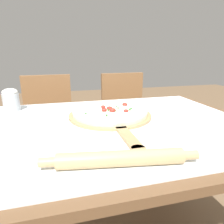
{
  "coord_description": "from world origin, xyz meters",
  "views": [
    {
      "loc": [
        -0.22,
        -0.81,
        1.07
      ],
      "look_at": [
        0.0,
        0.07,
        0.8
      ],
      "focal_mm": 32.0,
      "sensor_mm": 36.0,
      "label": 1
    }
  ],
  "objects_px": {
    "pizza_peel": "(111,116)",
    "pizza": "(111,111)",
    "flour_cup": "(11,100)",
    "rolling_pin": "(121,159)",
    "chair_left": "(50,123)",
    "chair_right": "(125,117)"
  },
  "relations": [
    {
      "from": "pizza",
      "to": "chair_right",
      "type": "bearing_deg",
      "value": 66.11
    },
    {
      "from": "pizza_peel",
      "to": "rolling_pin",
      "type": "bearing_deg",
      "value": -100.84
    },
    {
      "from": "pizza_peel",
      "to": "chair_left",
      "type": "distance_m",
      "value": 0.83
    },
    {
      "from": "chair_right",
      "to": "flour_cup",
      "type": "height_order",
      "value": "chair_right"
    },
    {
      "from": "chair_left",
      "to": "pizza_peel",
      "type": "bearing_deg",
      "value": -66.74
    },
    {
      "from": "pizza_peel",
      "to": "chair_right",
      "type": "distance_m",
      "value": 0.81
    },
    {
      "from": "pizza_peel",
      "to": "pizza",
      "type": "bearing_deg",
      "value": 89.44
    },
    {
      "from": "chair_right",
      "to": "flour_cup",
      "type": "distance_m",
      "value": 0.97
    },
    {
      "from": "pizza",
      "to": "rolling_pin",
      "type": "bearing_deg",
      "value": -100.39
    },
    {
      "from": "pizza_peel",
      "to": "chair_right",
      "type": "height_order",
      "value": "chair_right"
    },
    {
      "from": "pizza",
      "to": "chair_right",
      "type": "xyz_separation_m",
      "value": [
        0.31,
        0.69,
        -0.27
      ]
    },
    {
      "from": "pizza",
      "to": "flour_cup",
      "type": "bearing_deg",
      "value": 155.54
    },
    {
      "from": "pizza",
      "to": "flour_cup",
      "type": "xyz_separation_m",
      "value": [
        -0.49,
        0.22,
        0.04
      ]
    },
    {
      "from": "flour_cup",
      "to": "rolling_pin",
      "type": "bearing_deg",
      "value": -58.51
    },
    {
      "from": "flour_cup",
      "to": "chair_right",
      "type": "bearing_deg",
      "value": 30.45
    },
    {
      "from": "pizza_peel",
      "to": "pizza",
      "type": "height_order",
      "value": "pizza"
    },
    {
      "from": "pizza",
      "to": "chair_left",
      "type": "relative_size",
      "value": 0.41
    },
    {
      "from": "pizza_peel",
      "to": "rolling_pin",
      "type": "xyz_separation_m",
      "value": [
        -0.08,
        -0.42,
        0.02
      ]
    },
    {
      "from": "pizza",
      "to": "flour_cup",
      "type": "height_order",
      "value": "flour_cup"
    },
    {
      "from": "chair_left",
      "to": "chair_right",
      "type": "xyz_separation_m",
      "value": [
        0.64,
        0.0,
        0.0
      ]
    },
    {
      "from": "pizza",
      "to": "chair_left",
      "type": "bearing_deg",
      "value": 116.08
    },
    {
      "from": "pizza",
      "to": "chair_right",
      "type": "distance_m",
      "value": 0.8
    }
  ]
}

